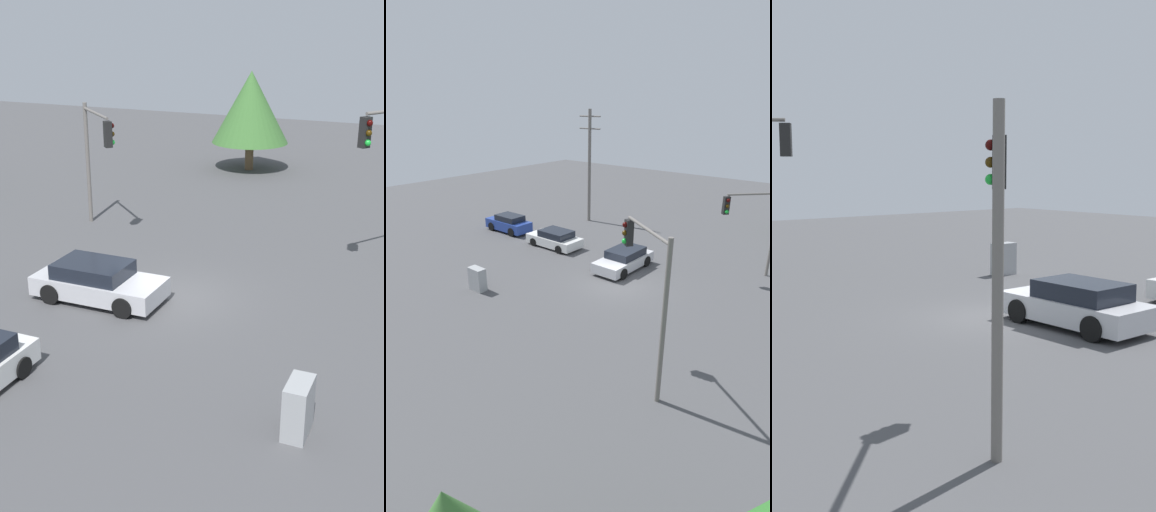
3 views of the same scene
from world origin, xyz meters
TOP-DOWN VIEW (x-y plane):
  - ground_plane at (0.00, 0.00)m, footprint 80.00×80.00m
  - sedan_silver at (-1.13, 2.30)m, footprint 2.06×4.47m
  - sedan_white at (-7.56, 2.53)m, footprint 4.23×2.05m
  - sedan_blue at (-13.17, 2.83)m, footprint 4.08×1.84m
  - traffic_signal_main at (5.71, -6.55)m, footprint 3.08×2.20m
  - traffic_signal_cross at (5.44, 6.09)m, footprint 2.55×2.74m
  - utility_pole_tall at (-10.09, 9.80)m, footprint 2.20×0.28m
  - electrical_cabinet at (-5.83, -5.85)m, footprint 1.04×0.55m

SIDE VIEW (x-z plane):
  - ground_plane at x=0.00m, z-range 0.00..0.00m
  - sedan_white at x=-7.56m, z-range -0.02..1.28m
  - sedan_silver at x=-1.13m, z-range -0.02..1.33m
  - electrical_cabinet at x=-5.83m, z-range 0.00..1.37m
  - sedan_blue at x=-13.17m, z-range -0.02..1.43m
  - traffic_signal_cross at x=5.44m, z-range 1.03..6.54m
  - traffic_signal_main at x=5.71m, z-range 1.15..7.45m
  - utility_pole_tall at x=-10.09m, z-range 0.29..10.04m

